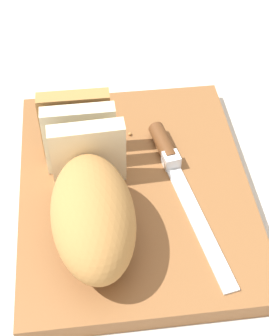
{
  "coord_description": "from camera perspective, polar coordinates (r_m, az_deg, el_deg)",
  "views": [
    {
      "loc": [
        -0.41,
        0.07,
        0.51
      ],
      "look_at": [
        0.0,
        0.0,
        0.05
      ],
      "focal_mm": 54.26,
      "sensor_mm": 36.0,
      "label": 1
    }
  ],
  "objects": [
    {
      "name": "crumb_near_loaf",
      "position": [
        0.61,
        -5.05,
        -4.47
      ],
      "size": [
        0.01,
        0.01,
        0.01
      ],
      "primitive_type": "sphere",
      "color": "#A8753D",
      "rests_on": "cutting_board"
    },
    {
      "name": "cutting_board",
      "position": [
        0.65,
        -0.0,
        -2.52
      ],
      "size": [
        0.37,
        0.3,
        0.02
      ],
      "primitive_type": "cube",
      "rotation": [
        0.0,
        0.0,
        -0.05
      ],
      "color": "brown",
      "rests_on": "ground_plane"
    },
    {
      "name": "bread_loaf",
      "position": [
        0.57,
        -5.07,
        -2.81
      ],
      "size": [
        0.24,
        0.1,
        0.09
      ],
      "rotation": [
        0.0,
        0.0,
        -0.0
      ],
      "color": "#A8753D",
      "rests_on": "cutting_board"
    },
    {
      "name": "bread_knife",
      "position": [
        0.65,
        4.26,
        0.55
      ],
      "size": [
        0.25,
        0.05,
        0.02
      ],
      "rotation": [
        0.0,
        0.0,
        3.27
      ],
      "color": "silver",
      "rests_on": "cutting_board"
    },
    {
      "name": "crumb_stray_left",
      "position": [
        0.65,
        -5.94,
        0.06
      ],
      "size": [
        0.01,
        0.01,
        0.01
      ],
      "primitive_type": "sphere",
      "color": "#A8753D",
      "rests_on": "cutting_board"
    },
    {
      "name": "ground_plane",
      "position": [
        0.66,
        -0.0,
        -3.21
      ],
      "size": [
        3.0,
        3.0,
        0.0
      ],
      "primitive_type": "plane",
      "color": "beige"
    },
    {
      "name": "crumb_stray_right",
      "position": [
        0.63,
        -1.63,
        -1.75
      ],
      "size": [
        0.01,
        0.01,
        0.01
      ],
      "primitive_type": "sphere",
      "color": "#A8753D",
      "rests_on": "cutting_board"
    },
    {
      "name": "crumb_near_knife",
      "position": [
        0.7,
        -0.52,
        3.84
      ],
      "size": [
        0.0,
        0.0,
        0.0
      ],
      "primitive_type": "sphere",
      "color": "#A8753D",
      "rests_on": "cutting_board"
    }
  ]
}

